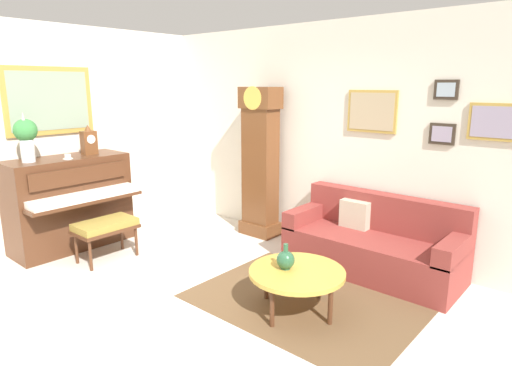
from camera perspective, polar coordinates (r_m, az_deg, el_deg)
ground_plane at (r=4.39m, az=-10.45°, el=-16.12°), size 6.40×6.00×0.10m
wall_left at (r=6.15m, az=-26.48°, el=5.45°), size 0.13×4.90×2.80m
wall_back at (r=5.67m, az=8.33°, el=6.09°), size 5.30×0.13×2.80m
area_rug at (r=4.39m, az=6.31°, el=-15.14°), size 2.10×1.50×0.01m
piano at (r=6.02m, az=-23.07°, el=-2.31°), size 0.87×1.44×1.17m
piano_bench at (r=5.48m, az=-19.07°, el=-5.45°), size 0.42×0.70×0.48m
grandfather_clock at (r=5.92m, az=0.55°, el=2.20°), size 0.52×0.34×2.03m
couch at (r=5.09m, az=15.12°, el=-7.69°), size 1.90×0.80×0.84m
coffee_table at (r=4.07m, az=5.38°, el=-11.67°), size 0.88×0.88×0.40m
mantel_clock at (r=6.02m, az=-21.01°, el=5.14°), size 0.13×0.18×0.38m
flower_vase at (r=5.69m, az=-27.87°, el=5.56°), size 0.26×0.26×0.58m
teacup at (r=5.75m, az=-23.38°, el=3.12°), size 0.12×0.12×0.06m
green_jug at (r=4.05m, az=3.89°, el=-9.97°), size 0.17×0.17×0.24m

